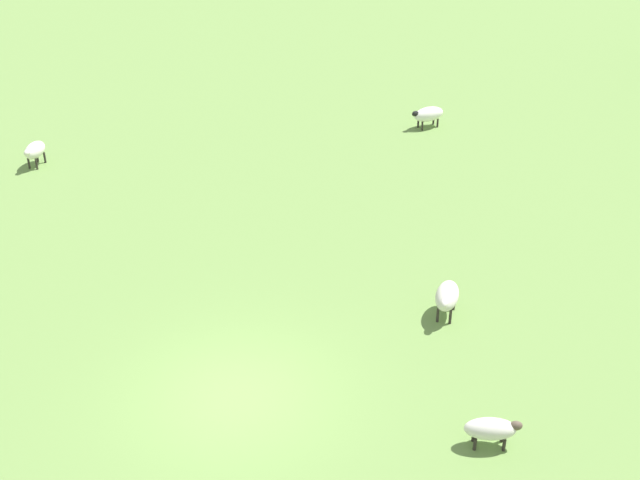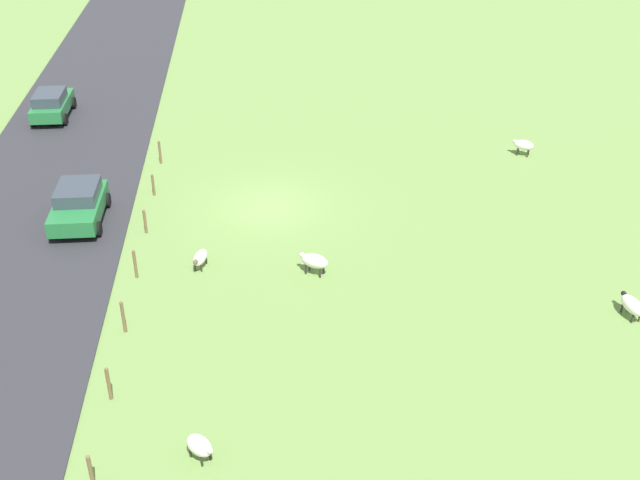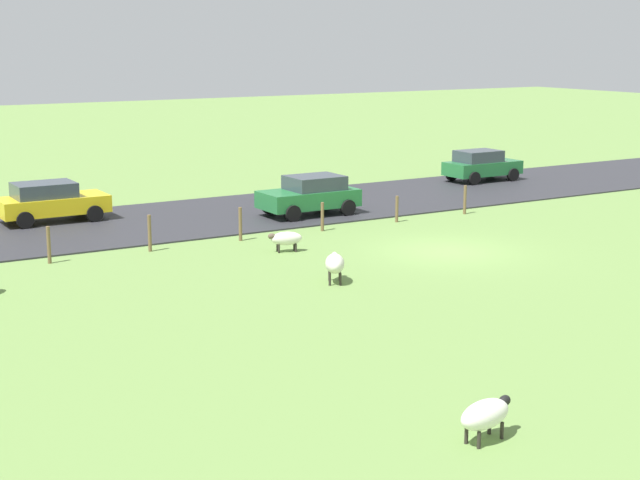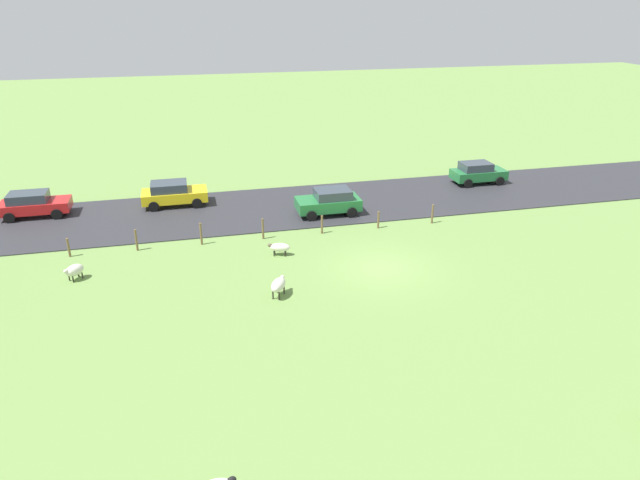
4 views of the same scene
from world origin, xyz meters
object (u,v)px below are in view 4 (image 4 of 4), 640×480
(car_3, at_px, (173,193))
(sheep_4, at_px, (279,247))
(sheep_1, at_px, (278,285))
(car_2, at_px, (33,204))
(car_0, at_px, (478,172))
(sheep_0, at_px, (74,270))
(car_1, at_px, (329,201))

(car_3, bearing_deg, sheep_4, -150.04)
(sheep_1, bearing_deg, sheep_4, -10.35)
(car_2, distance_m, car_3, 8.34)
(car_0, height_order, car_3, same)
(car_0, bearing_deg, sheep_0, 109.80)
(car_2, bearing_deg, car_1, -102.25)
(sheep_0, height_order, car_0, car_0)
(sheep_4, relative_size, car_0, 0.32)
(car_0, distance_m, car_3, 21.35)
(car_1, bearing_deg, car_3, 67.30)
(sheep_0, height_order, car_3, car_3)
(sheep_1, height_order, car_3, car_3)
(sheep_1, height_order, sheep_4, sheep_1)
(car_0, bearing_deg, car_3, 89.13)
(car_2, bearing_deg, car_0, -90.49)
(sheep_0, height_order, sheep_1, sheep_1)
(car_2, bearing_deg, sheep_0, -159.21)
(sheep_4, xyz_separation_m, car_3, (9.22, 5.31, 0.41))
(sheep_0, height_order, car_1, car_1)
(car_1, bearing_deg, sheep_0, 112.35)
(car_1, bearing_deg, car_2, 77.75)
(sheep_0, bearing_deg, sheep_1, -113.09)
(car_1, bearing_deg, sheep_4, 142.57)
(car_2, relative_size, car_3, 0.99)
(sheep_1, relative_size, sheep_4, 1.03)
(car_1, distance_m, car_3, 10.16)
(sheep_1, xyz_separation_m, car_0, (13.29, -16.84, 0.27))
(sheep_1, bearing_deg, car_3, 18.32)
(sheep_1, relative_size, car_2, 0.31)
(sheep_1, distance_m, sheep_4, 4.47)
(car_0, distance_m, car_2, 29.69)
(sheep_4, height_order, car_1, car_1)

